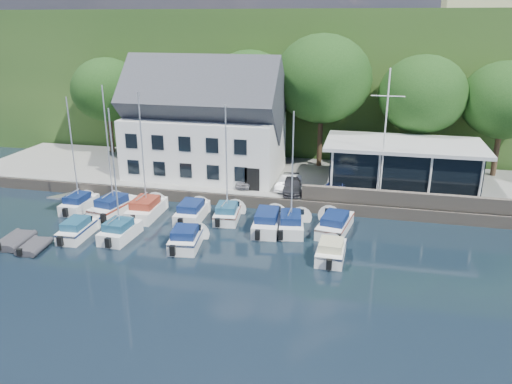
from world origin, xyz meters
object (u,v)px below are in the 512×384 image
at_px(car_dgrey, 292,185).
at_px(boat_r2_2, 186,237).
at_px(car_white, 288,182).
at_px(boat_r1_6, 292,174).
at_px(boat_r1_3, 192,210).
at_px(boat_r1_0, 74,159).
at_px(flagpole, 385,137).
at_px(boat_r2_4, 331,249).
at_px(car_blue, 337,186).
at_px(boat_r1_2, 143,159).
at_px(dinghy_1, 34,246).
at_px(dinghy_0, 15,239).
at_px(boat_r1_5, 268,219).
at_px(car_silver, 245,179).
at_px(boat_r1_1, 109,157).
at_px(boat_r1_7, 335,222).
at_px(harbor_building, 205,129).
at_px(boat_r2_1, 115,180).
at_px(boat_r2_0, 78,227).
at_px(boat_r1_4, 227,169).
at_px(club_pavilion, 402,166).

xyz_separation_m(car_dgrey, boat_r2_2, (-5.75, -10.34, -0.85)).
relative_size(car_white, boat_r1_6, 0.41).
bearing_deg(boat_r1_3, boat_r1_0, 179.17).
height_order(car_dgrey, boat_r1_6, boat_r1_6).
height_order(flagpole, boat_r1_0, flagpole).
height_order(boat_r1_0, boat_r2_4, boat_r1_0).
distance_m(car_blue, boat_r1_3, 12.36).
xyz_separation_m(boat_r1_2, dinghy_1, (-4.90, -7.56, -4.41)).
bearing_deg(dinghy_0, boat_r1_2, 41.12).
distance_m(car_white, boat_r1_5, 6.68).
xyz_separation_m(car_silver, dinghy_1, (-11.44, -13.99, -1.24)).
xyz_separation_m(boat_r1_0, boat_r1_1, (3.24, -0.17, 0.39)).
bearing_deg(flagpole, boat_r1_3, -160.55).
height_order(boat_r1_7, dinghy_1, boat_r1_7).
relative_size(car_white, flagpole, 0.34).
distance_m(harbor_building, boat_r2_1, 13.89).
bearing_deg(dinghy_0, boat_r2_0, 26.47).
xyz_separation_m(boat_r1_1, boat_r1_5, (12.77, -0.10, -4.03)).
xyz_separation_m(boat_r1_2, dinghy_0, (-6.79, -7.07, -4.36)).
distance_m(boat_r1_2, dinghy_1, 10.03).
relative_size(boat_r2_0, boat_r2_1, 0.61).
distance_m(boat_r1_1, boat_r1_4, 9.39).
bearing_deg(boat_r2_4, car_dgrey, 114.33).
bearing_deg(boat_r1_0, harbor_building, 49.05).
bearing_deg(car_white, club_pavilion, 25.82).
bearing_deg(boat_r1_3, boat_r2_4, -24.55).
bearing_deg(boat_r2_1, boat_r1_6, 22.76).
height_order(car_silver, dinghy_1, car_silver).
bearing_deg(boat_r1_3, car_silver, 63.34).
bearing_deg(car_blue, boat_r1_3, -137.64).
relative_size(car_silver, boat_r2_2, 0.66).
xyz_separation_m(flagpole, boat_r2_4, (-3.10, -9.70, -5.58)).
xyz_separation_m(boat_r1_2, boat_r1_4, (6.55, 0.67, -0.56)).
bearing_deg(harbor_building, boat_r1_1, -116.85).
bearing_deg(dinghy_0, boat_r1_5, 16.93).
distance_m(club_pavilion, boat_r2_1, 23.99).
xyz_separation_m(boat_r1_3, boat_r2_0, (-6.92, -5.09, -0.04)).
bearing_deg(boat_r1_1, boat_r1_5, 9.21).
bearing_deg(boat_r2_1, boat_r1_2, 92.84).
bearing_deg(car_silver, boat_r1_3, -118.32).
bearing_deg(boat_r1_4, boat_r2_1, -148.11).
distance_m(club_pavilion, boat_r1_4, 15.69).
height_order(boat_r1_1, boat_r2_2, boat_r1_1).
xyz_separation_m(boat_r1_3, dinghy_0, (-10.55, -7.31, -0.38)).
bearing_deg(club_pavilion, flagpole, -118.10).
relative_size(club_pavilion, boat_r2_2, 2.64).
height_order(car_dgrey, dinghy_0, car_dgrey).
xyz_separation_m(car_silver, boat_r1_3, (-2.79, -6.18, -0.82)).
bearing_deg(boat_r1_6, car_dgrey, 89.42).
relative_size(harbor_building, boat_r1_1, 1.51).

